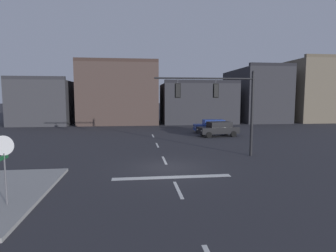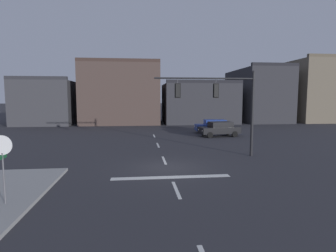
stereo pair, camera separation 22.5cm
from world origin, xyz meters
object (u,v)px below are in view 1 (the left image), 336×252
(car_lot_middle, at_px, (218,129))
(stop_sign, at_px, (4,153))
(car_lot_nearside, at_px, (213,126))
(signal_mast_near_side, at_px, (223,99))

(car_lot_middle, bearing_deg, stop_sign, -127.69)
(stop_sign, relative_size, car_lot_nearside, 0.63)
(signal_mast_near_side, height_order, car_lot_nearside, signal_mast_near_side)
(stop_sign, height_order, car_lot_nearside, stop_sign)
(stop_sign, xyz_separation_m, car_lot_nearside, (14.24, 21.07, -1.29))
(car_lot_nearside, xyz_separation_m, car_lot_middle, (-0.19, -2.90, 0.00))
(signal_mast_near_side, height_order, stop_sign, signal_mast_near_side)
(signal_mast_near_side, height_order, car_lot_middle, signal_mast_near_side)
(car_lot_nearside, height_order, car_lot_middle, same)
(stop_sign, height_order, car_lot_middle, stop_sign)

